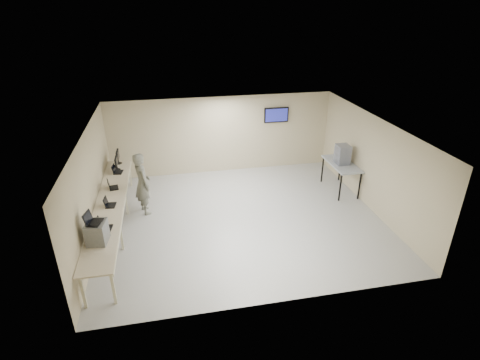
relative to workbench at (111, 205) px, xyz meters
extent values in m
cube|color=silver|center=(3.59, 0.00, -0.83)|extent=(8.00, 7.00, 0.01)
cube|color=silver|center=(3.59, 0.00, 1.97)|extent=(8.00, 7.00, 0.01)
cube|color=tan|center=(3.59, 3.50, 0.57)|extent=(8.00, 0.01, 2.80)
cube|color=tan|center=(3.59, -3.50, 0.57)|extent=(8.00, 0.01, 2.80)
cube|color=tan|center=(-0.41, 0.00, 0.57)|extent=(0.01, 7.00, 2.80)
cube|color=tan|center=(7.59, 0.00, 0.57)|extent=(0.01, 7.00, 2.80)
cube|color=black|center=(5.59, 3.48, 1.22)|extent=(0.15, 0.04, 0.15)
cube|color=black|center=(5.59, 3.44, 1.22)|extent=(0.90, 0.06, 0.55)
cube|color=navy|center=(5.59, 3.40, 1.22)|extent=(0.82, 0.01, 0.47)
cube|color=beige|center=(-0.01, 0.00, 0.05)|extent=(0.75, 6.00, 0.04)
cube|color=beige|center=(0.36, 0.00, 0.02)|extent=(0.02, 6.00, 0.06)
cube|color=beige|center=(-0.31, -2.85, -0.40)|extent=(0.06, 0.06, 0.86)
cube|color=beige|center=(0.29, -2.85, -0.40)|extent=(0.06, 0.06, 0.86)
cube|color=beige|center=(-0.31, -0.90, -0.40)|extent=(0.06, 0.06, 0.86)
cube|color=beige|center=(0.29, -0.90, -0.40)|extent=(0.06, 0.06, 0.86)
cube|color=beige|center=(-0.31, 0.90, -0.40)|extent=(0.06, 0.06, 0.86)
cube|color=beige|center=(0.29, 0.90, -0.40)|extent=(0.06, 0.06, 0.86)
cube|color=beige|center=(-0.31, 2.85, -0.40)|extent=(0.06, 0.06, 0.86)
cube|color=beige|center=(0.29, 2.85, -0.40)|extent=(0.06, 0.06, 0.86)
cube|color=slate|center=(-0.06, -1.80, 0.32)|extent=(0.48, 0.53, 0.50)
cube|color=black|center=(-0.06, -1.80, 0.58)|extent=(0.35, 0.42, 0.02)
cube|color=black|center=(-0.19, -1.80, 0.73)|extent=(0.16, 0.35, 0.26)
cube|color=black|center=(-0.18, -1.80, 0.73)|extent=(0.13, 0.31, 0.22)
cube|color=black|center=(0.03, -1.32, 0.09)|extent=(0.32, 0.42, 0.02)
cube|color=black|center=(-0.12, -1.32, 0.24)|extent=(0.11, 0.38, 0.28)
cube|color=black|center=(-0.10, -1.32, 0.24)|extent=(0.09, 0.33, 0.23)
cube|color=black|center=(0.03, -0.15, 0.08)|extent=(0.26, 0.35, 0.02)
cube|color=black|center=(-0.08, -0.15, 0.21)|extent=(0.09, 0.31, 0.23)
cube|color=black|center=(-0.07, -0.15, 0.21)|extent=(0.07, 0.27, 0.19)
cube|color=black|center=(0.01, 0.90, 0.08)|extent=(0.30, 0.38, 0.02)
cube|color=black|center=(-0.12, 0.90, 0.22)|extent=(0.12, 0.33, 0.24)
cube|color=black|center=(-0.10, 0.90, 0.22)|extent=(0.10, 0.29, 0.20)
cube|color=black|center=(0.04, 2.00, 0.08)|extent=(0.29, 0.37, 0.02)
cube|color=black|center=(-0.08, 2.00, 0.22)|extent=(0.11, 0.33, 0.24)
cube|color=black|center=(-0.07, 2.00, 0.22)|extent=(0.09, 0.29, 0.20)
cylinder|color=black|center=(-0.01, 2.24, 0.08)|extent=(0.19, 0.19, 0.01)
cube|color=black|center=(-0.01, 2.24, 0.16)|extent=(0.04, 0.03, 0.15)
cube|color=black|center=(-0.01, 2.24, 0.36)|extent=(0.05, 0.43, 0.29)
cube|color=black|center=(0.01, 2.24, 0.36)|extent=(0.00, 0.39, 0.25)
cylinder|color=black|center=(-0.01, 2.75, 0.08)|extent=(0.20, 0.20, 0.02)
cube|color=black|center=(-0.01, 2.75, 0.17)|extent=(0.04, 0.03, 0.16)
cube|color=black|center=(-0.01, 2.75, 0.38)|extent=(0.05, 0.46, 0.31)
cube|color=black|center=(0.02, 2.75, 0.38)|extent=(0.00, 0.42, 0.26)
imported|color=#54584A|center=(0.82, 0.94, 0.12)|extent=(0.67, 0.81, 1.90)
cube|color=#969CA2|center=(7.19, 1.13, 0.13)|extent=(0.76, 1.63, 0.04)
cube|color=black|center=(6.86, 0.41, -0.36)|extent=(0.04, 0.04, 0.93)
cube|color=black|center=(6.86, 1.84, -0.36)|extent=(0.04, 0.04, 0.93)
cube|color=black|center=(7.52, 0.41, -0.36)|extent=(0.04, 0.04, 0.93)
cube|color=black|center=(7.52, 1.84, -0.36)|extent=(0.04, 0.04, 0.93)
cube|color=gray|center=(7.17, 1.13, 0.26)|extent=(0.40, 0.44, 0.21)
cube|color=gray|center=(7.17, 1.13, 0.47)|extent=(0.40, 0.44, 0.21)
cube|color=gray|center=(7.17, 1.13, 0.68)|extent=(0.40, 0.44, 0.21)
camera|label=1|loc=(1.67, -9.26, 4.98)|focal=28.00mm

